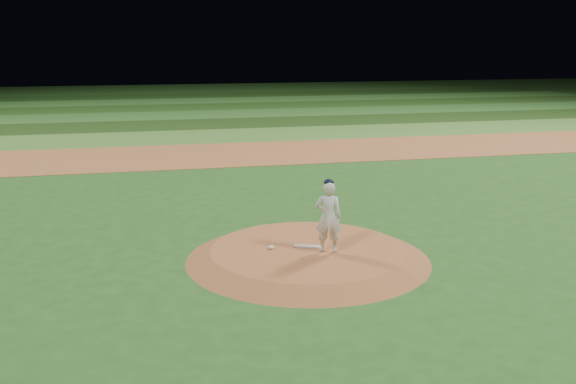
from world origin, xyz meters
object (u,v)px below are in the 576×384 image
Objects in this scene: pitching_rubber at (308,246)px; rosin_bag at (271,247)px; pitchers_mound at (308,254)px; pitcher_on_mound at (328,216)px.

pitching_rubber is 4.65× the size of rosin_bag.
pitchers_mound is at bearing -11.61° from rosin_bag.
pitcher_on_mound reaches higher than rosin_bag.
pitcher_on_mound is at bearing -22.00° from rosin_bag.
pitcher_on_mound is at bearing -39.68° from pitchers_mound.
pitching_rubber is (0.03, 0.10, 0.14)m from pitchers_mound.
pitchers_mound is 1.06m from pitcher_on_mound.
pitching_rubber reaches higher than pitchers_mound.
rosin_bag is at bearing 158.00° from pitcher_on_mound.
pitching_rubber is 0.97m from pitcher_on_mound.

